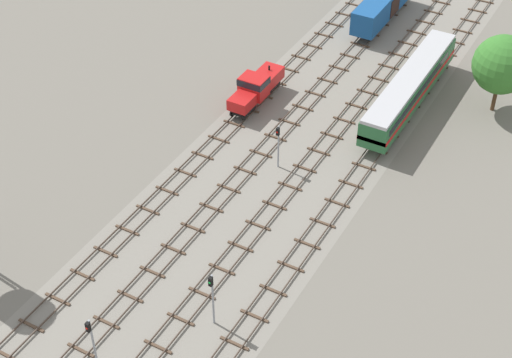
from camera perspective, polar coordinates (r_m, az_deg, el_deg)
ground_plane at (r=76.72m, az=3.15°, el=2.69°), size 480.00×480.00×0.00m
ballast_bed at (r=76.71m, az=3.15°, el=2.69°), size 18.16×176.00×0.01m
track_far_left at (r=80.06m, az=-1.06°, el=4.62°), size 2.40×126.00×0.29m
track_left at (r=78.20m, az=1.94°, el=3.66°), size 2.40×126.00×0.29m
track_centre_left at (r=76.59m, az=5.07°, el=2.64°), size 2.40×126.00×0.29m
track_centre at (r=75.24m, az=8.32°, el=1.57°), size 2.40×126.00×0.29m
shunter_loco_far_left_nearest at (r=81.15m, az=-0.02°, el=6.75°), size 2.74×8.46×3.10m
diesel_railcar_centre_near at (r=81.56m, az=11.15°, el=6.61°), size 2.96×20.50×3.80m
freight_boxcar_left_mid at (r=97.88m, az=9.34°, el=12.57°), size 2.87×14.00×3.60m
signal_post_nearest at (r=57.44m, az=-3.22°, el=-8.35°), size 0.28×0.47×5.15m
signal_post_near at (r=71.72m, az=1.63°, el=2.77°), size 0.28×0.47×4.67m
signal_post_mid at (r=55.33m, az=-11.86°, el=-11.48°), size 0.28×0.47×5.60m
lineside_tree_1 at (r=82.07m, az=17.53°, el=7.96°), size 5.98×5.98×8.38m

